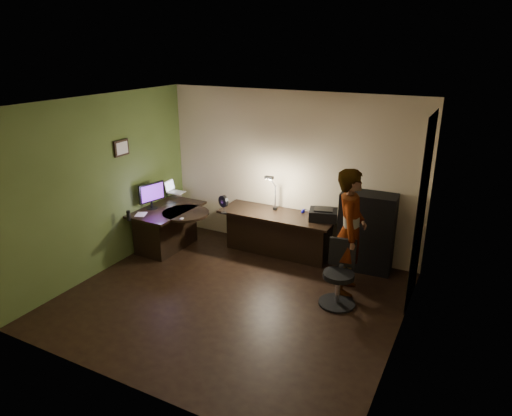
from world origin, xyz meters
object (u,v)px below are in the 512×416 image
at_px(desk_right, 277,234).
at_px(monitor, 151,199).
at_px(person, 350,232).
at_px(desk_left, 168,228).
at_px(office_chair, 339,275).
at_px(cabinet, 366,232).

bearing_deg(desk_right, monitor, -159.93).
bearing_deg(person, desk_left, 78.41).
distance_m(office_chair, person, 0.63).
bearing_deg(office_chair, monitor, 167.12).
relative_size(cabinet, person, 0.69).
distance_m(monitor, office_chair, 3.48).
bearing_deg(desk_right, desk_left, -160.14).
height_order(office_chair, person, person).
bearing_deg(office_chair, desk_left, 165.01).
relative_size(monitor, person, 0.27).
height_order(cabinet, office_chair, cabinet).
bearing_deg(office_chair, person, 82.99).
relative_size(desk_left, monitor, 2.55).
xyz_separation_m(desk_right, office_chair, (1.42, -1.08, 0.09)).
bearing_deg(desk_right, cabinet, 5.41).
distance_m(desk_right, person, 1.65).
height_order(monitor, person, person).
xyz_separation_m(monitor, person, (3.43, 0.10, 0.02)).
relative_size(desk_right, office_chair, 2.16).
bearing_deg(office_chair, desk_right, 135.26).
xyz_separation_m(desk_left, monitor, (-0.24, -0.10, 0.52)).
height_order(desk_left, monitor, monitor).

